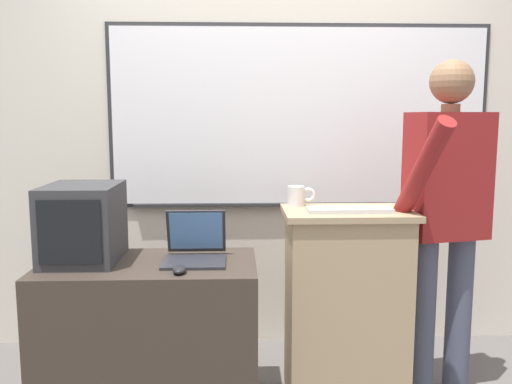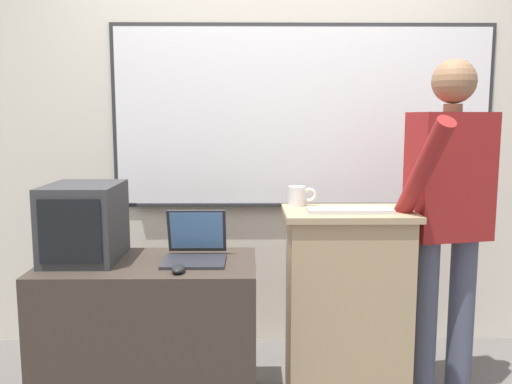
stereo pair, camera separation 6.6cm
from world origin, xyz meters
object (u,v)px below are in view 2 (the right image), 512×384
computer_mouse_by_laptop (178,269)px  coffee_mug (298,196)px  crt_monitor (84,222)px  person_presenter (449,208)px  laptop (195,246)px  wireless_keyboard (350,210)px  side_desk (151,336)px  lectern_podium (346,306)px

computer_mouse_by_laptop → coffee_mug: bearing=35.0°
crt_monitor → coffee_mug: crt_monitor is taller
person_presenter → computer_mouse_by_laptop: 1.36m
person_presenter → computer_mouse_by_laptop: (-1.31, -0.30, -0.22)m
computer_mouse_by_laptop → person_presenter: bearing=12.8°
computer_mouse_by_laptop → crt_monitor: bearing=153.9°
laptop → computer_mouse_by_laptop: size_ratio=3.15×
laptop → computer_mouse_by_laptop: 0.25m
wireless_keyboard → crt_monitor: crt_monitor is taller
laptop → wireless_keyboard: bearing=-2.1°
laptop → coffee_mug: size_ratio=2.17×
person_presenter → laptop: 1.26m
person_presenter → laptop: bearing=170.3°
wireless_keyboard → coffee_mug: bearing=140.9°
coffee_mug → wireless_keyboard: bearing=-39.1°
side_desk → coffee_mug: size_ratio=7.05×
side_desk → laptop: bearing=13.0°
laptop → crt_monitor: (-0.53, -0.00, 0.12)m
lectern_podium → computer_mouse_by_laptop: size_ratio=9.84×
lectern_podium → computer_mouse_by_laptop: 0.89m
computer_mouse_by_laptop → coffee_mug: coffee_mug is taller
computer_mouse_by_laptop → side_desk: bearing=131.7°
computer_mouse_by_laptop → coffee_mug: size_ratio=0.69×
side_desk → crt_monitor: size_ratio=2.38×
lectern_podium → side_desk: (-0.97, -0.08, -0.12)m
laptop → coffee_mug: coffee_mug is taller
computer_mouse_by_laptop → lectern_podium: bearing=18.1°
person_presenter → wireless_keyboard: size_ratio=4.23×
wireless_keyboard → crt_monitor: 1.28m
lectern_podium → coffee_mug: bearing=150.1°
lectern_podium → wireless_keyboard: 0.50m
lectern_podium → laptop: 0.81m
lectern_podium → person_presenter: (0.50, 0.03, 0.49)m
crt_monitor → lectern_podium: bearing=1.2°
person_presenter → crt_monitor: (-1.79, -0.06, -0.05)m
crt_monitor → person_presenter: bearing=2.0°
person_presenter → coffee_mug: (-0.74, 0.10, 0.05)m
side_desk → wireless_keyboard: size_ratio=2.53×
side_desk → crt_monitor: 0.64m
lectern_podium → computer_mouse_by_laptop: lectern_podium is taller
lectern_podium → wireless_keyboard: wireless_keyboard is taller
laptop → coffee_mug: bearing=17.2°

